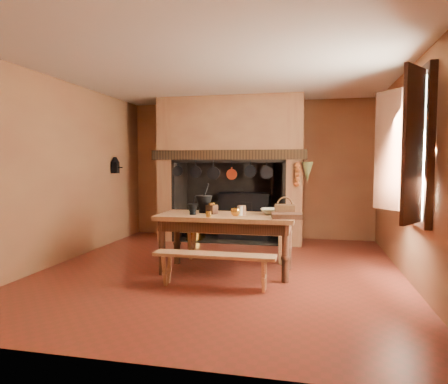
# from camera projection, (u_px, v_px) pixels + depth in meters

# --- Properties ---
(floor) EXTENTS (5.50, 5.50, 0.00)m
(floor) POSITION_uv_depth(u_px,v_px,m) (221.00, 270.00, 5.70)
(floor) COLOR maroon
(floor) RESTS_ON ground
(ceiling) EXTENTS (5.50, 5.50, 0.00)m
(ceiling) POSITION_uv_depth(u_px,v_px,m) (221.00, 71.00, 5.51)
(ceiling) COLOR silver
(ceiling) RESTS_ON back_wall
(back_wall) EXTENTS (5.00, 0.02, 2.80)m
(back_wall) POSITION_uv_depth(u_px,v_px,m) (250.00, 170.00, 8.28)
(back_wall) COLOR #98663C
(back_wall) RESTS_ON floor
(wall_left) EXTENTS (0.02, 5.50, 2.80)m
(wall_left) POSITION_uv_depth(u_px,v_px,m) (62.00, 172.00, 6.13)
(wall_left) COLOR #98663C
(wall_left) RESTS_ON floor
(wall_right) EXTENTS (0.02, 5.50, 2.80)m
(wall_right) POSITION_uv_depth(u_px,v_px,m) (412.00, 173.00, 5.08)
(wall_right) COLOR #98663C
(wall_right) RESTS_ON floor
(wall_front) EXTENTS (5.00, 0.02, 2.80)m
(wall_front) POSITION_uv_depth(u_px,v_px,m) (138.00, 180.00, 2.92)
(wall_front) COLOR #98663C
(wall_front) RESTS_ON floor
(chimney_breast) EXTENTS (2.95, 0.96, 2.80)m
(chimney_breast) POSITION_uv_depth(u_px,v_px,m) (232.00, 149.00, 7.89)
(chimney_breast) COLOR #98663C
(chimney_breast) RESTS_ON floor
(iron_range) EXTENTS (1.12, 0.55, 1.60)m
(iron_range) POSITION_uv_depth(u_px,v_px,m) (245.00, 215.00, 8.06)
(iron_range) COLOR black
(iron_range) RESTS_ON floor
(hearth_pans) EXTENTS (0.51, 0.62, 0.20)m
(hearth_pans) POSITION_uv_depth(u_px,v_px,m) (194.00, 234.00, 8.08)
(hearth_pans) COLOR gold
(hearth_pans) RESTS_ON floor
(hanging_pans) EXTENTS (1.92, 0.29, 0.27)m
(hanging_pans) POSITION_uv_depth(u_px,v_px,m) (224.00, 172.00, 7.44)
(hanging_pans) COLOR black
(hanging_pans) RESTS_ON chimney_breast
(onion_string) EXTENTS (0.12, 0.10, 0.46)m
(onion_string) POSITION_uv_depth(u_px,v_px,m) (297.00, 174.00, 7.14)
(onion_string) COLOR #AC5C1F
(onion_string) RESTS_ON chimney_breast
(herb_bunch) EXTENTS (0.20, 0.20, 0.35)m
(herb_bunch) POSITION_uv_depth(u_px,v_px,m) (307.00, 172.00, 7.10)
(herb_bunch) COLOR brown
(herb_bunch) RESTS_ON chimney_breast
(window) EXTENTS (0.39, 1.75, 1.76)m
(window) POSITION_uv_depth(u_px,v_px,m) (408.00, 148.00, 4.70)
(window) COLOR white
(window) RESTS_ON wall_right
(wall_coffee_mill) EXTENTS (0.23, 0.16, 0.31)m
(wall_coffee_mill) POSITION_uv_depth(u_px,v_px,m) (115.00, 164.00, 7.62)
(wall_coffee_mill) COLOR black
(wall_coffee_mill) RESTS_ON wall_left
(work_table) EXTENTS (1.88, 0.84, 0.82)m
(work_table) POSITION_uv_depth(u_px,v_px,m) (227.00, 224.00, 5.56)
(work_table) COLOR tan
(work_table) RESTS_ON floor
(bench_front) EXTENTS (1.51, 0.26, 0.42)m
(bench_front) POSITION_uv_depth(u_px,v_px,m) (214.00, 262.00, 4.87)
(bench_front) COLOR tan
(bench_front) RESTS_ON floor
(bench_back) EXTENTS (1.74, 0.30, 0.49)m
(bench_back) POSITION_uv_depth(u_px,v_px,m) (235.00, 238.00, 6.22)
(bench_back) COLOR tan
(bench_back) RESTS_ON floor
(mortar_large) EXTENTS (0.25, 0.25, 0.42)m
(mortar_large) POSITION_uv_depth(u_px,v_px,m) (204.00, 203.00, 5.74)
(mortar_large) COLOR black
(mortar_large) RESTS_ON work_table
(mortar_small) EXTENTS (0.15, 0.15, 0.26)m
(mortar_small) POSITION_uv_depth(u_px,v_px,m) (193.00, 209.00, 5.52)
(mortar_small) COLOR black
(mortar_small) RESTS_ON work_table
(coffee_grinder) EXTENTS (0.19, 0.17, 0.20)m
(coffee_grinder) POSITION_uv_depth(u_px,v_px,m) (212.00, 209.00, 5.61)
(coffee_grinder) COLOR #391C12
(coffee_grinder) RESTS_ON work_table
(brass_mug_a) EXTENTS (0.08, 0.08, 0.08)m
(brass_mug_a) POSITION_uv_depth(u_px,v_px,m) (209.00, 214.00, 5.25)
(brass_mug_a) COLOR gold
(brass_mug_a) RESTS_ON work_table
(brass_mug_b) EXTENTS (0.11, 0.11, 0.10)m
(brass_mug_b) POSITION_uv_depth(u_px,v_px,m) (240.00, 209.00, 5.80)
(brass_mug_b) COLOR gold
(brass_mug_b) RESTS_ON work_table
(mixing_bowl) EXTENTS (0.35, 0.35, 0.08)m
(mixing_bowl) POSITION_uv_depth(u_px,v_px,m) (272.00, 211.00, 5.56)
(mixing_bowl) COLOR beige
(mixing_bowl) RESTS_ON work_table
(stoneware_crock) EXTENTS (0.11, 0.11, 0.13)m
(stoneware_crock) POSITION_uv_depth(u_px,v_px,m) (242.00, 210.00, 5.47)
(stoneware_crock) COLOR brown
(stoneware_crock) RESTS_ON work_table
(glass_jar) EXTENTS (0.10, 0.10, 0.13)m
(glass_jar) POSITION_uv_depth(u_px,v_px,m) (240.00, 211.00, 5.41)
(glass_jar) COLOR beige
(glass_jar) RESTS_ON work_table
(wicker_basket) EXTENTS (0.28, 0.21, 0.26)m
(wicker_basket) POSITION_uv_depth(u_px,v_px,m) (285.00, 209.00, 5.41)
(wicker_basket) COLOR #503018
(wicker_basket) RESTS_ON work_table
(wooden_tray) EXTENTS (0.42, 0.33, 0.07)m
(wooden_tray) POSITION_uv_depth(u_px,v_px,m) (287.00, 216.00, 5.15)
(wooden_tray) COLOR #391C12
(wooden_tray) RESTS_ON work_table
(brass_cup) EXTENTS (0.13, 0.13, 0.10)m
(brass_cup) POSITION_uv_depth(u_px,v_px,m) (235.00, 212.00, 5.38)
(brass_cup) COLOR gold
(brass_cup) RESTS_ON work_table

